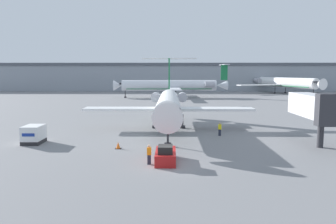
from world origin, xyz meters
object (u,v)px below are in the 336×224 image
(luggage_cart, at_px, (34,134))
(worker_by_wing, at_px, (220,129))
(traffic_cone_left, at_px, (118,145))
(airplane_parked_far_left, at_px, (172,85))
(worker_near_tug, at_px, (149,154))
(airplane_parked_far_right, at_px, (283,82))
(pushback_tug, at_px, (166,155))
(jet_bridge, at_px, (315,107))
(airplane_main, at_px, (169,104))

(luggage_cart, xyz_separation_m, worker_by_wing, (22.75, 4.95, -0.14))
(traffic_cone_left, bearing_deg, airplane_parked_far_left, 85.07)
(worker_near_tug, relative_size, airplane_parked_far_right, 0.05)
(airplane_parked_far_right, bearing_deg, traffic_cone_left, -117.94)
(pushback_tug, relative_size, worker_near_tug, 2.34)
(worker_near_tug, xyz_separation_m, traffic_cone_left, (-3.85, 6.14, -0.62))
(pushback_tug, bearing_deg, luggage_cart, 153.35)
(worker_near_tug, height_order, jet_bridge, jet_bridge)
(airplane_parked_far_left, distance_m, jet_bridge, 71.12)
(traffic_cone_left, height_order, airplane_parked_far_left, airplane_parked_far_left)
(pushback_tug, distance_m, worker_near_tug, 1.71)
(luggage_cart, height_order, airplane_parked_far_left, airplane_parked_far_left)
(pushback_tug, height_order, worker_by_wing, worker_by_wing)
(traffic_cone_left, relative_size, jet_bridge, 0.08)
(airplane_parked_far_left, relative_size, jet_bridge, 3.79)
(pushback_tug, relative_size, airplane_parked_far_right, 0.11)
(pushback_tug, height_order, jet_bridge, jet_bridge)
(pushback_tug, distance_m, airplane_parked_far_right, 107.84)
(luggage_cart, bearing_deg, airplane_parked_far_left, 76.49)
(worker_by_wing, bearing_deg, airplane_parked_far_right, 66.59)
(worker_near_tug, bearing_deg, airplane_main, 84.97)
(traffic_cone_left, xyz_separation_m, airplane_parked_far_right, (49.34, 93.01, 3.94))
(worker_near_tug, height_order, worker_by_wing, worker_near_tug)
(airplane_main, height_order, jet_bridge, airplane_main)
(pushback_tug, bearing_deg, worker_by_wing, 61.56)
(traffic_cone_left, bearing_deg, airplane_main, 66.07)
(luggage_cart, distance_m, traffic_cone_left, 10.76)
(airplane_main, bearing_deg, airplane_parked_far_right, 61.47)
(worker_by_wing, bearing_deg, worker_near_tug, -121.84)
(traffic_cone_left, bearing_deg, pushback_tug, -45.17)
(pushback_tug, distance_m, luggage_cart, 17.66)
(worker_by_wing, distance_m, airplane_parked_far_right, 93.25)
(worker_near_tug, relative_size, worker_by_wing, 1.04)
(traffic_cone_left, distance_m, airplane_parked_far_right, 105.36)
(pushback_tug, relative_size, airplane_parked_far_left, 0.12)
(traffic_cone_left, height_order, airplane_parked_far_right, airplane_parked_far_right)
(traffic_cone_left, relative_size, airplane_parked_far_left, 0.02)
(worker_by_wing, height_order, jet_bridge, jet_bridge)
(traffic_cone_left, bearing_deg, worker_by_wing, 31.30)
(airplane_main, distance_m, traffic_cone_left, 13.93)
(traffic_cone_left, bearing_deg, worker_near_tug, -57.90)
(worker_near_tug, bearing_deg, luggage_cart, 148.71)
(luggage_cart, bearing_deg, worker_near_tug, -31.29)
(pushback_tug, relative_size, luggage_cart, 1.51)
(airplane_parked_far_left, bearing_deg, traffic_cone_left, -94.93)
(worker_by_wing, bearing_deg, airplane_parked_far_left, 95.46)
(worker_by_wing, height_order, airplane_parked_far_left, airplane_parked_far_left)
(luggage_cart, xyz_separation_m, traffic_cone_left, (10.43, -2.54, -0.72))
(worker_near_tug, bearing_deg, airplane_parked_far_right, 65.36)
(luggage_cart, bearing_deg, jet_bridge, -0.07)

